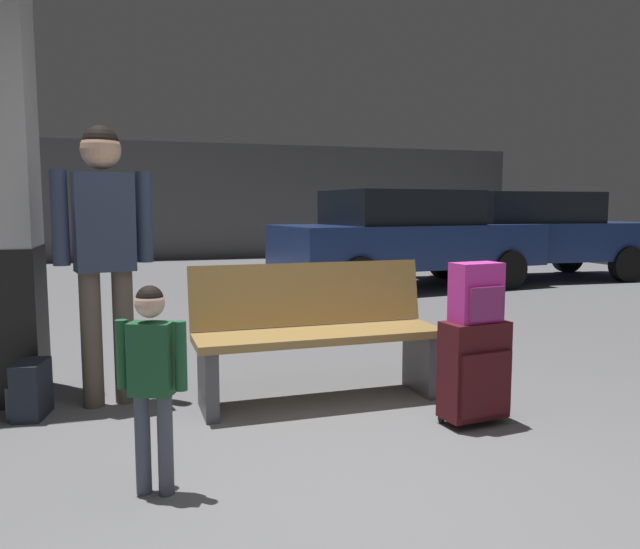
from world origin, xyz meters
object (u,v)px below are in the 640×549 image
object	(u,v)px
parked_car_near	(406,236)
bench	(317,333)
suitcase	(475,370)
adult	(104,235)
backpack_dark_floor	(30,390)
parked_car_side	(531,233)
child	(152,367)
backpack_bright	(477,293)

from	to	relation	value
parked_car_near	bench	bearing A→B (deg)	-120.65
suitcase	parked_car_near	size ratio (longest dim) A/B	0.14
bench	adult	distance (m)	1.48
adult	parked_car_near	world-z (taller)	adult
bench	backpack_dark_floor	distance (m)	1.78
backpack_dark_floor	parked_car_side	world-z (taller)	parked_car_side
adult	parked_car_side	size ratio (longest dim) A/B	0.42
adult	child	bearing A→B (deg)	-80.21
suitcase	parked_car_side	world-z (taller)	parked_car_side
parked_car_near	suitcase	bearing A→B (deg)	-111.11
parked_car_side	parked_car_near	bearing A→B (deg)	-169.26
parked_car_near	parked_car_side	size ratio (longest dim) A/B	1.02
bench	child	distance (m)	1.52
adult	backpack_dark_floor	size ratio (longest dim) A/B	5.16
backpack_dark_floor	suitcase	bearing A→B (deg)	-19.50
suitcase	parked_car_side	bearing A→B (deg)	52.01
parked_car_near	child	bearing A→B (deg)	-123.57
bench	child	world-z (taller)	child
bench	parked_car_side	xyz separation A→B (m)	(5.54, 5.42, 0.36)
parked_car_near	parked_car_side	distance (m)	2.67
suitcase	backpack_dark_floor	bearing A→B (deg)	160.50
backpack_bright	bench	bearing A→B (deg)	135.66
adult	parked_car_side	distance (m)	8.56
bench	suitcase	size ratio (longest dim) A/B	2.67
parked_car_near	parked_car_side	world-z (taller)	same
suitcase	parked_car_side	size ratio (longest dim) A/B	0.14
bench	backpack_bright	size ratio (longest dim) A/B	4.73
child	parked_car_near	world-z (taller)	parked_car_near
backpack_bright	adult	size ratio (longest dim) A/B	0.19
suitcase	adult	bearing A→B (deg)	153.84
parked_car_near	parked_car_side	bearing A→B (deg)	10.74
suitcase	backpack_bright	xyz separation A→B (m)	(-0.00, -0.00, 0.45)
adult	parked_car_side	world-z (taller)	adult
suitcase	bench	bearing A→B (deg)	135.68
bench	parked_car_near	bearing A→B (deg)	59.35
backpack_bright	parked_car_near	bearing A→B (deg)	68.89
backpack_bright	parked_car_near	distance (m)	6.06
child	backpack_bright	bearing A→B (deg)	11.18
suitcase	parked_car_near	world-z (taller)	parked_car_near
child	adult	world-z (taller)	adult
child	parked_car_near	size ratio (longest dim) A/B	0.22
child	backpack_dark_floor	bearing A→B (deg)	118.81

